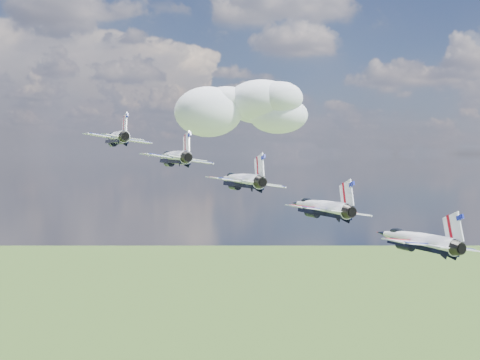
{
  "coord_description": "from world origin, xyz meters",
  "views": [
    {
      "loc": [
        -6.5,
        -90.7,
        152.43
      ],
      "look_at": [
        -0.59,
        -14.25,
        149.12
      ],
      "focal_mm": 45.0,
      "sensor_mm": 36.0,
      "label": 1
    }
  ],
  "objects_px": {
    "jet_1": "(173,157)",
    "jet_2": "(240,180)",
    "jet_3": "(319,207)",
    "jet_0": "(116,138)",
    "jet_4": "(415,240)"
  },
  "relations": [
    {
      "from": "jet_0",
      "to": "jet_2",
      "type": "xyz_separation_m",
      "value": [
        17.54,
        -14.63,
        -5.77
      ]
    },
    {
      "from": "jet_4",
      "to": "jet_2",
      "type": "bearing_deg",
      "value": 121.44
    },
    {
      "from": "jet_1",
      "to": "jet_2",
      "type": "relative_size",
      "value": 1.0
    },
    {
      "from": "jet_0",
      "to": "jet_2",
      "type": "relative_size",
      "value": 1.0
    },
    {
      "from": "jet_2",
      "to": "jet_3",
      "type": "xyz_separation_m",
      "value": [
        8.77,
        -7.31,
        -2.89
      ]
    },
    {
      "from": "jet_2",
      "to": "jet_4",
      "type": "distance_m",
      "value": 23.56
    },
    {
      "from": "jet_4",
      "to": "jet_0",
      "type": "bearing_deg",
      "value": 121.44
    },
    {
      "from": "jet_2",
      "to": "jet_1",
      "type": "bearing_deg",
      "value": 121.44
    },
    {
      "from": "jet_0",
      "to": "jet_4",
      "type": "relative_size",
      "value": 1.0
    },
    {
      "from": "jet_0",
      "to": "jet_2",
      "type": "height_order",
      "value": "jet_0"
    },
    {
      "from": "jet_1",
      "to": "jet_2",
      "type": "distance_m",
      "value": 11.78
    },
    {
      "from": "jet_0",
      "to": "jet_3",
      "type": "relative_size",
      "value": 1.0
    },
    {
      "from": "jet_2",
      "to": "jet_4",
      "type": "relative_size",
      "value": 1.0
    },
    {
      "from": "jet_2",
      "to": "jet_3",
      "type": "distance_m",
      "value": 11.78
    },
    {
      "from": "jet_0",
      "to": "jet_4",
      "type": "bearing_deg",
      "value": -58.56
    }
  ]
}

